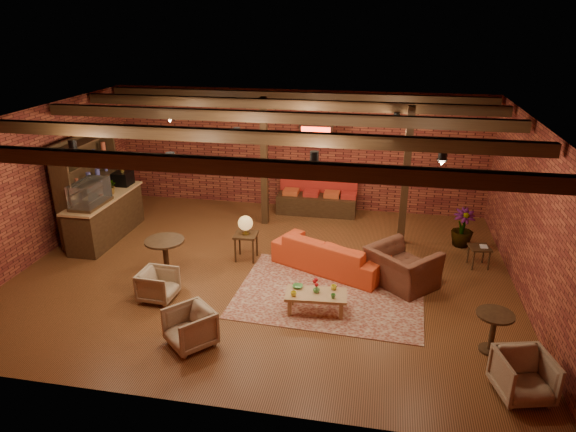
% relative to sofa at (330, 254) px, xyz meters
% --- Properties ---
extents(floor, '(10.00, 10.00, 0.00)m').
position_rel_sofa_xyz_m(floor, '(-1.32, -0.37, -0.35)').
color(floor, '#39220E').
rests_on(floor, ground).
extents(ceiling, '(10.00, 8.00, 0.02)m').
position_rel_sofa_xyz_m(ceiling, '(-1.32, -0.37, 2.85)').
color(ceiling, black).
rests_on(ceiling, wall_back).
extents(wall_back, '(10.00, 0.02, 3.20)m').
position_rel_sofa_xyz_m(wall_back, '(-1.32, 3.63, 1.25)').
color(wall_back, maroon).
rests_on(wall_back, ground).
extents(wall_front, '(10.00, 0.02, 3.20)m').
position_rel_sofa_xyz_m(wall_front, '(-1.32, -4.37, 1.25)').
color(wall_front, maroon).
rests_on(wall_front, ground).
extents(wall_left, '(0.02, 8.00, 3.20)m').
position_rel_sofa_xyz_m(wall_left, '(-6.32, -0.37, 1.25)').
color(wall_left, maroon).
rests_on(wall_left, ground).
extents(wall_right, '(0.02, 8.00, 3.20)m').
position_rel_sofa_xyz_m(wall_right, '(3.68, -0.37, 1.25)').
color(wall_right, maroon).
rests_on(wall_right, ground).
extents(ceiling_beams, '(9.80, 6.40, 0.22)m').
position_rel_sofa_xyz_m(ceiling_beams, '(-1.32, -0.37, 2.73)').
color(ceiling_beams, black).
rests_on(ceiling_beams, ceiling).
extents(ceiling_pipe, '(9.60, 0.12, 0.12)m').
position_rel_sofa_xyz_m(ceiling_pipe, '(-1.32, 1.23, 2.50)').
color(ceiling_pipe, black).
rests_on(ceiling_pipe, ceiling).
extents(post_left, '(0.16, 0.16, 3.20)m').
position_rel_sofa_xyz_m(post_left, '(-1.92, 2.23, 1.25)').
color(post_left, black).
rests_on(post_left, ground).
extents(post_right, '(0.16, 0.16, 3.20)m').
position_rel_sofa_xyz_m(post_right, '(1.48, 1.63, 1.25)').
color(post_right, black).
rests_on(post_right, ground).
extents(service_counter, '(0.80, 2.50, 1.60)m').
position_rel_sofa_xyz_m(service_counter, '(-5.42, 0.63, 0.45)').
color(service_counter, black).
rests_on(service_counter, ground).
extents(plant_counter, '(0.35, 0.39, 0.30)m').
position_rel_sofa_xyz_m(plant_counter, '(-5.32, 0.83, 0.87)').
color(plant_counter, '#337F33').
rests_on(plant_counter, service_counter).
extents(shelving_hutch, '(0.52, 2.00, 2.40)m').
position_rel_sofa_xyz_m(shelving_hutch, '(-5.82, 0.73, 0.85)').
color(shelving_hutch, black).
rests_on(shelving_hutch, ground).
extents(banquette, '(2.10, 0.70, 1.00)m').
position_rel_sofa_xyz_m(banquette, '(-0.72, 3.18, 0.15)').
color(banquette, '#A9241C').
rests_on(banquette, ground).
extents(service_sign, '(0.86, 0.06, 0.30)m').
position_rel_sofa_xyz_m(service_sign, '(-0.72, 2.73, 2.00)').
color(service_sign, '#FF3119').
rests_on(service_sign, ceiling).
extents(ceiling_spotlights, '(6.40, 4.40, 0.28)m').
position_rel_sofa_xyz_m(ceiling_spotlights, '(-1.32, -0.37, 2.51)').
color(ceiling_spotlights, black).
rests_on(ceiling_spotlights, ceiling).
extents(rug, '(3.64, 2.85, 0.01)m').
position_rel_sofa_xyz_m(rug, '(0.12, -1.02, -0.34)').
color(rug, maroon).
rests_on(rug, floor).
extents(sofa, '(2.58, 1.84, 0.70)m').
position_rel_sofa_xyz_m(sofa, '(0.00, 0.00, 0.00)').
color(sofa, red).
rests_on(sofa, floor).
extents(coffee_table, '(1.13, 0.62, 0.63)m').
position_rel_sofa_xyz_m(coffee_table, '(-0.07, -1.72, -0.02)').
color(coffee_table, '#9F7E4A').
rests_on(coffee_table, floor).
extents(side_table_lamp, '(0.50, 0.50, 1.01)m').
position_rel_sofa_xyz_m(side_table_lamp, '(-1.85, 0.12, 0.42)').
color(side_table_lamp, black).
rests_on(side_table_lamp, floor).
extents(round_table_left, '(0.79, 0.79, 0.82)m').
position_rel_sofa_xyz_m(round_table_left, '(-3.23, -0.98, 0.21)').
color(round_table_left, black).
rests_on(round_table_left, floor).
extents(armchair_a, '(0.62, 0.66, 0.65)m').
position_rel_sofa_xyz_m(armchair_a, '(-3.03, -1.83, -0.03)').
color(armchair_a, '#BAAB90').
rests_on(armchair_a, floor).
extents(armchair_b, '(0.94, 0.94, 0.71)m').
position_rel_sofa_xyz_m(armchair_b, '(-1.92, -3.09, 0.00)').
color(armchair_b, '#BAAB90').
rests_on(armchair_b, floor).
extents(armchair_right, '(1.42, 1.40, 1.06)m').
position_rel_sofa_xyz_m(armchair_right, '(1.46, -0.45, 0.18)').
color(armchair_right, brown).
rests_on(armchair_right, floor).
extents(side_table_book, '(0.48, 0.48, 0.48)m').
position_rel_sofa_xyz_m(side_table_book, '(3.08, 0.69, 0.07)').
color(side_table_book, black).
rests_on(side_table_book, floor).
extents(round_table_right, '(0.58, 0.58, 0.68)m').
position_rel_sofa_xyz_m(round_table_right, '(2.83, -2.34, 0.11)').
color(round_table_right, black).
rests_on(round_table_right, floor).
extents(armchair_far, '(0.86, 0.82, 0.73)m').
position_rel_sofa_xyz_m(armchair_far, '(3.08, -3.35, 0.02)').
color(armchair_far, '#BAAB90').
rests_on(armchair_far, floor).
extents(plant_tall, '(1.66, 1.66, 2.67)m').
position_rel_sofa_xyz_m(plant_tall, '(2.85, 1.73, 0.98)').
color(plant_tall, '#4C7F4C').
rests_on(plant_tall, floor).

